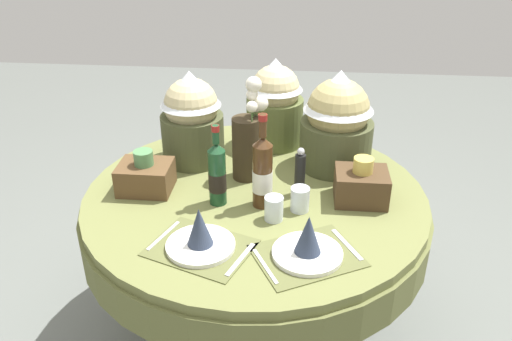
% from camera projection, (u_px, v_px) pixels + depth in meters
% --- Properties ---
extents(ground, '(8.00, 8.00, 0.00)m').
position_uv_depth(ground, '(255.00, 325.00, 2.49)').
color(ground, slate).
extents(dining_table, '(1.42, 1.42, 0.74)m').
position_uv_depth(dining_table, '(255.00, 217.00, 2.20)').
color(dining_table, olive).
rests_on(dining_table, ground).
extents(place_setting_left, '(0.41, 0.36, 0.16)m').
position_uv_depth(place_setting_left, '(200.00, 237.00, 1.78)').
color(place_setting_left, brown).
rests_on(place_setting_left, dining_table).
extents(place_setting_right, '(0.42, 0.39, 0.16)m').
position_uv_depth(place_setting_right, '(308.00, 245.00, 1.74)').
color(place_setting_right, brown).
rests_on(place_setting_right, dining_table).
extents(flower_vase, '(0.15, 0.12, 0.44)m').
position_uv_depth(flower_vase, '(248.00, 139.00, 2.17)').
color(flower_vase, '#332819').
rests_on(flower_vase, dining_table).
extents(wine_bottle_left, '(0.07, 0.07, 0.33)m').
position_uv_depth(wine_bottle_left, '(217.00, 174.00, 2.01)').
color(wine_bottle_left, '#194223').
rests_on(wine_bottle_left, dining_table).
extents(wine_bottle_centre, '(0.08, 0.08, 0.38)m').
position_uv_depth(wine_bottle_centre, '(262.00, 172.00, 1.98)').
color(wine_bottle_centre, '#422814').
rests_on(wine_bottle_centre, dining_table).
extents(tumbler_near_left, '(0.07, 0.07, 0.10)m').
position_uv_depth(tumbler_near_left, '(300.00, 199.00, 2.00)').
color(tumbler_near_left, silver).
rests_on(tumbler_near_left, dining_table).
extents(tumbler_near_right, '(0.07, 0.07, 0.09)m').
position_uv_depth(tumbler_near_right, '(274.00, 208.00, 1.94)').
color(tumbler_near_right, silver).
rests_on(tumbler_near_right, dining_table).
extents(pepper_mill, '(0.04, 0.04, 0.21)m').
position_uv_depth(pepper_mill, '(300.00, 173.00, 2.08)').
color(pepper_mill, black).
rests_on(pepper_mill, dining_table).
extents(gift_tub_back_left, '(0.28, 0.28, 0.42)m').
position_uv_depth(gift_tub_back_left, '(192.00, 114.00, 2.29)').
color(gift_tub_back_left, '#474C2D').
rests_on(gift_tub_back_left, dining_table).
extents(gift_tub_back_centre, '(0.27, 0.27, 0.42)m').
position_uv_depth(gift_tub_back_centre, '(275.00, 100.00, 2.45)').
color(gift_tub_back_centre, '#566033').
rests_on(gift_tub_back_centre, dining_table).
extents(gift_tub_back_right, '(0.32, 0.32, 0.44)m').
position_uv_depth(gift_tub_back_right, '(338.00, 118.00, 2.24)').
color(gift_tub_back_right, '#474C2D').
rests_on(gift_tub_back_right, dining_table).
extents(woven_basket_side_left, '(0.21, 0.17, 0.18)m').
position_uv_depth(woven_basket_side_left, '(145.00, 176.00, 2.13)').
color(woven_basket_side_left, brown).
rests_on(woven_basket_side_left, dining_table).
extents(woven_basket_side_right, '(0.21, 0.17, 0.19)m').
position_uv_depth(woven_basket_side_right, '(361.00, 185.00, 2.05)').
color(woven_basket_side_right, '#47331E').
rests_on(woven_basket_side_right, dining_table).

